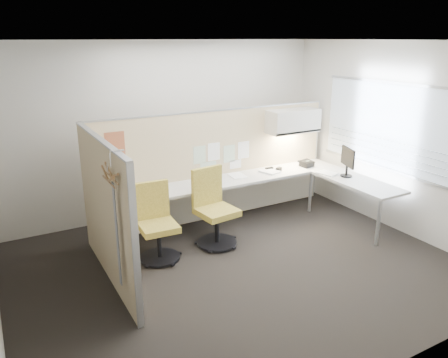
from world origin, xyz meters
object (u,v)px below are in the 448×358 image
chair_right (214,210)px  phone (306,164)px  desk (251,186)px  monitor (348,160)px  chair_left (157,225)px

chair_right → phone: bearing=6.3°
desk → monitor: monitor is taller
chair_right → chair_left: bearing=174.1°
desk → chair_left: chair_left is taller
desk → phone: size_ratio=16.77×
chair_right → monitor: (2.24, -0.26, 0.49)m
chair_left → monitor: monitor is taller
desk → chair_right: size_ratio=3.69×
chair_right → desk: bearing=16.4°
desk → chair_right: chair_right is taller
desk → chair_right: (-0.87, -0.38, -0.10)m
desk → chair_left: 1.78m
desk → monitor: size_ratio=8.62×
chair_left → monitor: size_ratio=2.19×
desk → monitor: 1.56m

